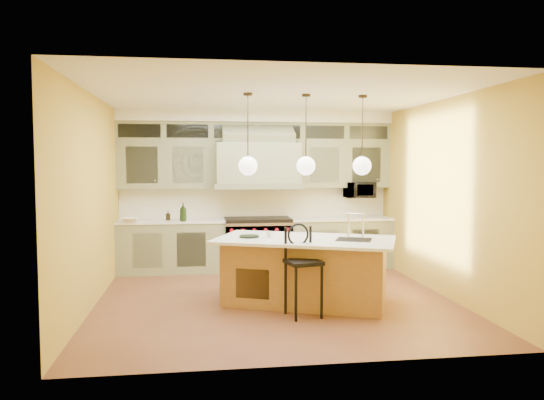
{
  "coord_description": "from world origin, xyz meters",
  "views": [
    {
      "loc": [
        -1.08,
        -7.42,
        1.96
      ],
      "look_at": [
        0.06,
        0.7,
        1.39
      ],
      "focal_mm": 35.0,
      "sensor_mm": 36.0,
      "label": 1
    }
  ],
  "objects": [
    {
      "name": "ceiling",
      "position": [
        0.0,
        0.0,
        2.9
      ],
      "size": [
        5.0,
        5.0,
        0.0
      ],
      "primitive_type": "plane",
      "rotation": [
        3.14,
        0.0,
        0.0
      ],
      "color": "white",
      "rests_on": "wall_back"
    },
    {
      "name": "kitchen_island",
      "position": [
        0.4,
        -0.25,
        0.47
      ],
      "size": [
        2.72,
        2.11,
        1.35
      ],
      "rotation": [
        0.0,
        0.0,
        -0.39
      ],
      "color": "#956034",
      "rests_on": "floor"
    },
    {
      "name": "fruit_bowl",
      "position": [
        -2.23,
        1.92,
        0.98
      ],
      "size": [
        0.35,
        0.35,
        0.08
      ],
      "primitive_type": "imported",
      "rotation": [
        0.0,
        0.0,
        -0.11
      ],
      "color": "white",
      "rests_on": "back_cabinetry"
    },
    {
      "name": "wall_back",
      "position": [
        0.0,
        2.5,
        1.45
      ],
      "size": [
        5.0,
        0.0,
        5.0
      ],
      "primitive_type": "plane",
      "rotation": [
        1.57,
        0.0,
        0.0
      ],
      "color": "gold",
      "rests_on": "ground"
    },
    {
      "name": "wall_front",
      "position": [
        0.0,
        -2.5,
        1.45
      ],
      "size": [
        5.0,
        0.0,
        5.0
      ],
      "primitive_type": "plane",
      "rotation": [
        -1.57,
        0.0,
        0.0
      ],
      "color": "gold",
      "rests_on": "ground"
    },
    {
      "name": "cup",
      "position": [
        -0.09,
        -0.11,
        0.96
      ],
      "size": [
        0.1,
        0.1,
        0.09
      ],
      "primitive_type": "imported",
      "rotation": [
        0.0,
        0.0,
        -0.06
      ],
      "color": "beige",
      "rests_on": "kitchen_island"
    },
    {
      "name": "oil_bottle_b",
      "position": [
        -1.61,
        2.15,
        1.03
      ],
      "size": [
        0.08,
        0.08,
        0.17
      ],
      "primitive_type": "imported",
      "rotation": [
        0.0,
        0.0,
        -0.01
      ],
      "color": "black",
      "rests_on": "back_cabinetry"
    },
    {
      "name": "back_cabinetry",
      "position": [
        0.0,
        2.23,
        1.43
      ],
      "size": [
        5.0,
        0.77,
        2.9
      ],
      "color": "gray",
      "rests_on": "floor"
    },
    {
      "name": "floor",
      "position": [
        0.0,
        0.0,
        0.0
      ],
      "size": [
        5.0,
        5.0,
        0.0
      ],
      "primitive_type": "plane",
      "color": "brown",
      "rests_on": "ground"
    },
    {
      "name": "pendant_right",
      "position": [
        1.2,
        -0.25,
        1.95
      ],
      "size": [
        0.26,
        0.26,
        1.11
      ],
      "color": "#2D2319",
      "rests_on": "ceiling"
    },
    {
      "name": "oil_bottle_a",
      "position": [
        -1.34,
        1.92,
        1.1
      ],
      "size": [
        0.13,
        0.13,
        0.32
      ],
      "primitive_type": "imported",
      "rotation": [
        0.0,
        0.0,
        -0.01
      ],
      "color": "black",
      "rests_on": "back_cabinetry"
    },
    {
      "name": "wall_right",
      "position": [
        2.5,
        0.0,
        1.45
      ],
      "size": [
        0.0,
        5.0,
        5.0
      ],
      "primitive_type": "plane",
      "rotation": [
        1.57,
        0.0,
        -1.57
      ],
      "color": "gold",
      "rests_on": "ground"
    },
    {
      "name": "range",
      "position": [
        0.0,
        2.14,
        0.49
      ],
      "size": [
        1.2,
        0.74,
        0.96
      ],
      "color": "silver",
      "rests_on": "floor"
    },
    {
      "name": "microwave",
      "position": [
        1.95,
        2.25,
        1.45
      ],
      "size": [
        0.54,
        0.37,
        0.3
      ],
      "primitive_type": "imported",
      "color": "black",
      "rests_on": "back_cabinetry"
    },
    {
      "name": "pendant_center",
      "position": [
        0.4,
        -0.25,
        1.95
      ],
      "size": [
        0.26,
        0.26,
        1.11
      ],
      "color": "#2D2319",
      "rests_on": "ceiling"
    },
    {
      "name": "wall_left",
      "position": [
        -2.5,
        0.0,
        1.45
      ],
      "size": [
        0.0,
        5.0,
        5.0
      ],
      "primitive_type": "plane",
      "rotation": [
        1.57,
        0.0,
        1.57
      ],
      "color": "gold",
      "rests_on": "ground"
    },
    {
      "name": "counter_stool",
      "position": [
        0.24,
        -0.85,
        0.67
      ],
      "size": [
        0.49,
        0.49,
        1.18
      ],
      "rotation": [
        0.0,
        0.0,
        0.21
      ],
      "color": "black",
      "rests_on": "floor"
    },
    {
      "name": "pendant_left",
      "position": [
        -0.4,
        -0.25,
        1.95
      ],
      "size": [
        0.26,
        0.26,
        1.11
      ],
      "color": "#2D2319",
      "rests_on": "ceiling"
    }
  ]
}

